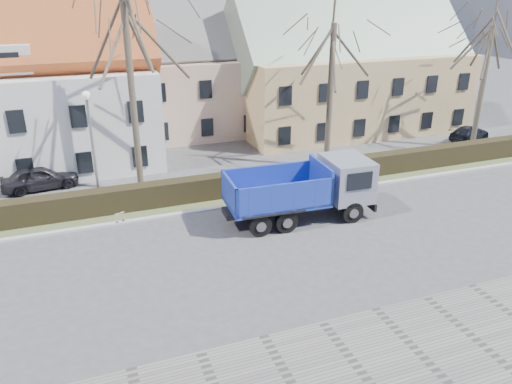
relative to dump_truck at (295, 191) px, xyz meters
name	(u,v)px	position (x,y,z in m)	size (l,w,h in m)	color
ground	(215,254)	(-4.77, -2.03, -1.55)	(120.00, 120.00, 0.00)	#47484A
curb_far	(191,212)	(-4.77, 2.57, -1.49)	(80.00, 0.30, 0.12)	#ADACAC
grass_strip	(184,201)	(-4.77, 4.17, -1.50)	(80.00, 3.00, 0.10)	#4D5B33
hedge	(184,192)	(-4.77, 3.97, -0.90)	(60.00, 0.90, 1.30)	black
building_pink	(192,81)	(-0.77, 17.97, 2.45)	(10.80, 8.80, 8.00)	tan
building_yellow	(346,75)	(11.23, 14.97, 2.70)	(18.80, 10.80, 8.50)	tan
tree_1	(131,82)	(-6.77, 6.47, 4.77)	(9.20, 9.20, 12.65)	#4D4335
tree_2	(331,83)	(5.23, 6.47, 3.95)	(8.00, 8.00, 11.00)	#4D4335
tree_3	(484,75)	(17.23, 6.47, 3.67)	(7.60, 7.60, 10.45)	#4D4335
dump_truck	(295,191)	(0.00, 0.00, 0.00)	(7.76, 2.88, 3.10)	#162B97
streetlight	(93,151)	(-9.16, 4.97, 1.63)	(0.50, 0.50, 6.37)	gray
cart_frame	(116,219)	(-8.59, 2.50, -1.21)	(0.74, 0.43, 0.68)	silver
parked_car_a	(40,177)	(-12.22, 8.91, -0.83)	(1.71, 4.25, 1.45)	black
parked_car_b	(469,133)	(18.20, 7.94, -0.99)	(1.57, 3.86, 1.12)	black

